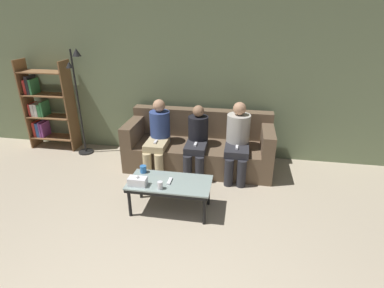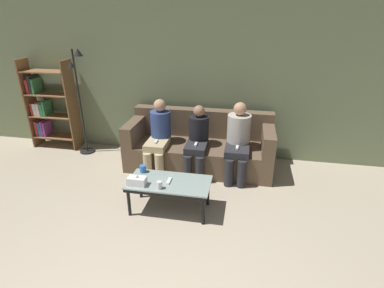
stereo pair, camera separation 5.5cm
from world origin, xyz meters
name	(u,v)px [view 1 (the left image)]	position (x,y,z in m)	size (l,w,h in m)	color
wall_back	(204,80)	(0.00, 3.77, 1.30)	(12.00, 0.06, 2.60)	#707F5B
couch	(199,147)	(0.00, 3.27, 0.32)	(2.27, 0.87, 0.87)	brown
coffee_table	(170,185)	(-0.17, 1.99, 0.37)	(1.02, 0.51, 0.41)	#8C9E99
cup_near_left	(143,169)	(-0.56, 2.16, 0.46)	(0.08, 0.08, 0.09)	#3372BF
cup_near_right	(160,185)	(-0.24, 1.82, 0.46)	(0.06, 0.06, 0.10)	silver
tissue_box	(138,181)	(-0.53, 1.86, 0.46)	(0.22, 0.12, 0.13)	white
game_remote	(170,181)	(-0.17, 1.99, 0.42)	(0.04, 0.15, 0.02)	white
bookshelf	(44,107)	(-2.84, 3.54, 0.76)	(0.85, 0.32, 1.59)	brown
standing_lamp	(78,92)	(-2.05, 3.40, 1.10)	(0.31, 0.26, 1.80)	black
seated_person_left_end	(158,135)	(-0.60, 3.05, 0.58)	(0.31, 0.67, 1.11)	tan
seated_person_mid_left	(197,139)	(0.00, 3.04, 0.55)	(0.31, 0.65, 1.05)	#28282D
seated_person_mid_right	(238,138)	(0.60, 3.06, 0.60)	(0.35, 0.68, 1.13)	#28282D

